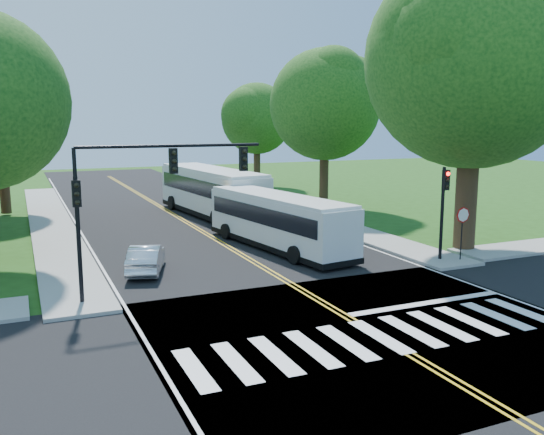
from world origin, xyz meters
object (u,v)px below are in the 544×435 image
bus_lead (278,220)px  bus_follow (211,191)px  signal_ne (444,201)px  suv (312,223)px  dark_sedan (268,208)px  signal_nw (143,184)px  hatchback (146,259)px

bus_lead → bus_follow: size_ratio=0.85×
signal_ne → suv: (-2.52, 8.47, -2.24)m
signal_ne → dark_sedan: bearing=99.5°
suv → dark_sedan: bearing=-90.8°
signal_nw → signal_ne: size_ratio=1.62×
signal_nw → suv: size_ratio=1.40×
signal_nw → signal_ne: 14.13m
signal_ne → bus_follow: signal_ne is taller
bus_lead → bus_follow: 11.34m
bus_lead → bus_follow: bearing=-98.3°
signal_ne → bus_follow: (-5.91, 17.20, -1.18)m
signal_ne → hatchback: (-13.30, 3.73, -2.32)m
signal_ne → bus_follow: 18.23m
hatchback → dark_sedan: (10.77, 11.29, 0.04)m
dark_sedan → suv: bearing=73.3°
signal_nw → bus_lead: signal_nw is taller
hatchback → bus_lead: bearing=-145.6°
signal_ne → bus_follow: size_ratio=0.33×
dark_sedan → hatchback: bearing=29.6°
dark_sedan → signal_nw: bearing=35.7°
bus_lead → signal_nw: bearing=27.5°
suv → bus_lead: bearing=36.7°
dark_sedan → bus_lead: bearing=53.0°
signal_nw → bus_lead: (8.15, 5.88, -2.86)m
bus_lead → dark_sedan: 9.79m
bus_follow → dark_sedan: size_ratio=2.87×
bus_lead → hatchback: bearing=7.8°
bus_lead → hatchback: 7.74m
signal_nw → hatchback: (0.76, 3.75, -3.74)m
signal_nw → hatchback: size_ratio=1.87×
hatchback → suv: (10.77, 4.74, 0.08)m
signal_ne → dark_sedan: 15.40m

